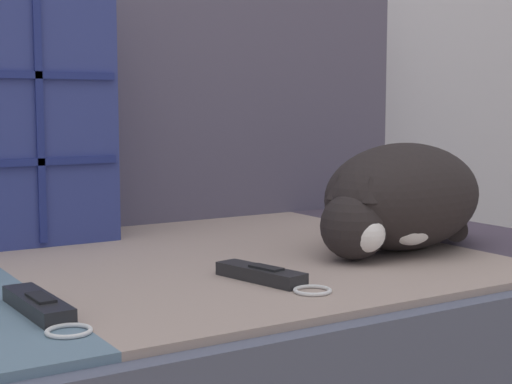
# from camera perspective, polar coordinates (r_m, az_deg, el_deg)

# --- Properties ---
(sleeping_cat) EXTENTS (0.37, 0.29, 0.17)m
(sleeping_cat) POSITION_cam_1_polar(r_m,az_deg,el_deg) (1.27, 10.44, -0.57)
(sleeping_cat) COLOR black
(sleeping_cat) RESTS_ON couch
(game_remote_near) EXTENTS (0.05, 0.20, 0.02)m
(game_remote_near) POSITION_cam_1_polar(r_m,az_deg,el_deg) (0.92, -15.44, -8.01)
(game_remote_near) COLOR black
(game_remote_near) RESTS_ON couch
(game_remote_far) EXTENTS (0.08, 0.19, 0.02)m
(game_remote_far) POSITION_cam_1_polar(r_m,az_deg,el_deg) (1.04, 0.64, -6.08)
(game_remote_far) COLOR black
(game_remote_far) RESTS_ON couch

